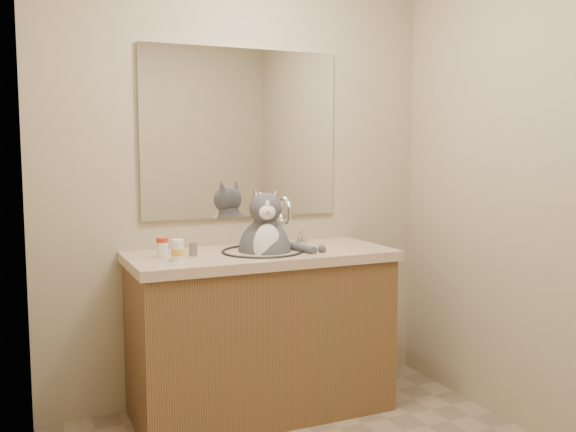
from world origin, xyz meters
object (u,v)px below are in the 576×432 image
object	(u,v)px
cat	(265,248)
pill_bottle_redcap	(162,248)
pill_bottle_orange	(177,251)
grey_canister	(193,249)

from	to	relation	value
cat	pill_bottle_redcap	bearing A→B (deg)	-168.44
cat	pill_bottle_orange	world-z (taller)	cat
pill_bottle_orange	cat	bearing A→B (deg)	10.21
cat	grey_canister	bearing A→B (deg)	-167.75
cat	pill_bottle_redcap	world-z (taller)	cat
cat	pill_bottle_redcap	size ratio (longest dim) A/B	5.63
grey_canister	pill_bottle_orange	bearing A→B (deg)	-135.55
pill_bottle_redcap	pill_bottle_orange	distance (m)	0.12
pill_bottle_redcap	pill_bottle_orange	world-z (taller)	pill_bottle_orange
cat	grey_canister	xyz separation A→B (m)	(-0.37, 0.01, 0.02)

